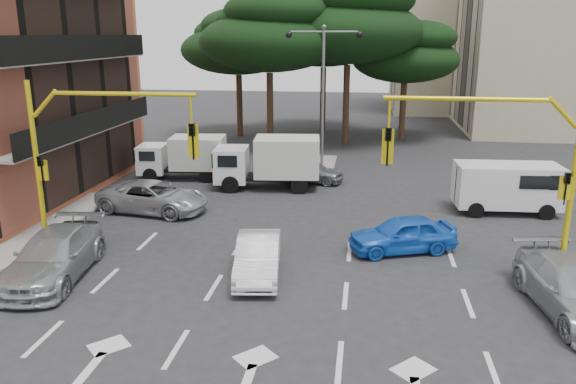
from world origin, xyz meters
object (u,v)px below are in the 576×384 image
(street_lamp_center, at_px, (323,72))
(car_silver_cross_b, at_px, (309,170))
(signal_mast_left, at_px, (85,145))
(car_silver_parked, at_px, (574,289))
(car_white_hatch, at_px, (258,257))
(box_truck_a, at_px, (183,158))
(signal_mast_right, at_px, (513,158))
(box_truck_b, at_px, (268,163))
(car_silver_wagon, at_px, (54,256))
(van_white, at_px, (507,188))
(car_blue_compact, at_px, (402,234))
(car_silver_cross_a, at_px, (153,197))

(street_lamp_center, bearing_deg, car_silver_cross_b, -98.14)
(signal_mast_left, bearing_deg, car_silver_parked, -8.26)
(car_white_hatch, relative_size, box_truck_a, 0.83)
(signal_mast_right, relative_size, box_truck_b, 1.15)
(car_silver_parked, height_order, box_truck_b, box_truck_b)
(car_silver_wagon, relative_size, van_white, 1.16)
(street_lamp_center, relative_size, car_blue_compact, 2.06)
(car_white_hatch, relative_size, box_truck_b, 0.73)
(car_silver_cross_a, bearing_deg, signal_mast_right, -101.39)
(signal_mast_left, relative_size, car_silver_wagon, 1.21)
(car_blue_compact, bearing_deg, car_silver_wagon, -90.42)
(signal_mast_right, bearing_deg, street_lamp_center, 115.91)
(signal_mast_left, height_order, car_silver_parked, signal_mast_left)
(signal_mast_right, bearing_deg, car_blue_compact, 148.63)
(car_silver_cross_a, distance_m, car_silver_parked, 16.47)
(car_silver_parked, bearing_deg, signal_mast_left, 163.86)
(signal_mast_left, height_order, car_silver_cross_a, signal_mast_left)
(car_silver_wagon, bearing_deg, car_blue_compact, 11.95)
(street_lamp_center, xyz_separation_m, car_silver_parked, (8.24, -16.19, -4.72))
(car_white_hatch, relative_size, van_white, 0.89)
(signal_mast_right, xyz_separation_m, car_white_hatch, (-7.63, -0.90, -3.25))
(car_silver_cross_a, xyz_separation_m, box_truck_b, (4.27, 4.50, 0.62))
(van_white, bearing_deg, box_truck_a, -106.42)
(car_silver_wagon, xyz_separation_m, box_truck_b, (4.86, 11.44, 0.56))
(car_silver_cross_b, height_order, van_white, van_white)
(car_white_hatch, relative_size, car_silver_cross_b, 1.06)
(signal_mast_left, xyz_separation_m, street_lamp_center, (6.80, 14.01, 1.54))
(car_silver_cross_b, bearing_deg, car_white_hatch, -169.95)
(signal_mast_left, height_order, car_silver_cross_b, signal_mast_left)
(street_lamp_center, bearing_deg, car_silver_wagon, -114.21)
(car_white_hatch, distance_m, box_truck_a, 13.31)
(car_silver_cross_b, relative_size, box_truck_a, 0.78)
(street_lamp_center, relative_size, car_silver_wagon, 1.56)
(car_white_hatch, height_order, car_silver_wagon, car_silver_wagon)
(car_silver_wagon, xyz_separation_m, box_truck_a, (0.04, 12.74, 0.41))
(car_silver_wagon, bearing_deg, car_white_hatch, 2.39)
(car_blue_compact, bearing_deg, street_lamp_center, 178.20)
(signal_mast_left, height_order, van_white, signal_mast_left)
(car_white_hatch, bearing_deg, street_lamp_center, 79.37)
(street_lamp_center, relative_size, box_truck_b, 1.49)
(car_blue_compact, relative_size, car_silver_wagon, 0.76)
(street_lamp_center, xyz_separation_m, car_blue_compact, (3.83, -12.19, -4.79))
(car_silver_cross_a, xyz_separation_m, box_truck_a, (-0.55, 5.80, 0.47))
(signal_mast_left, height_order, car_white_hatch, signal_mast_left)
(car_silver_cross_a, relative_size, car_silver_parked, 0.97)
(car_silver_cross_a, relative_size, box_truck_a, 1.04)
(van_white, relative_size, box_truck_b, 0.82)
(car_silver_parked, bearing_deg, signal_mast_right, 115.42)
(car_white_hatch, bearing_deg, car_silver_cross_b, 80.63)
(car_silver_cross_b, bearing_deg, car_silver_parked, -134.72)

